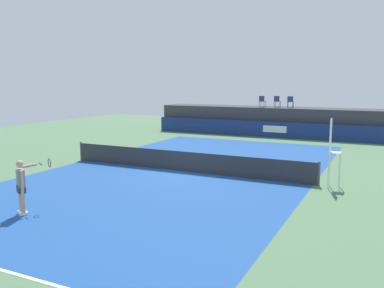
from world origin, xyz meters
name	(u,v)px	position (x,y,z in m)	size (l,w,h in m)	color
ground_plane	(209,160)	(0.00, 3.00, 0.00)	(48.00, 48.00, 0.00)	#4C704C
court_inner	(184,171)	(0.00, 0.00, 0.00)	(12.00, 22.00, 0.00)	#1C478C
sponsor_wall	(264,129)	(0.00, 13.50, 0.60)	(18.00, 0.22, 1.20)	navy
spectator_platform	(270,121)	(0.00, 15.30, 1.10)	(18.00, 2.80, 2.20)	#38383D
spectator_chair_far_left	(262,101)	(-0.61, 15.03, 2.69)	(0.48, 0.48, 0.89)	#2D3D56
spectator_chair_left	(277,101)	(0.50, 15.39, 2.69)	(0.45, 0.45, 0.89)	#2D3D56
spectator_chair_center	(290,101)	(1.59, 15.22, 2.69)	(0.48, 0.48, 0.89)	#2D3D56
umpire_chair	(333,148)	(6.67, 0.00, 1.59)	(0.44, 0.44, 2.76)	white
tennis_net	(184,161)	(0.00, 0.00, 0.47)	(12.40, 0.02, 0.95)	#2D2D2D
net_post_near	(81,151)	(-6.20, 0.00, 0.50)	(0.10, 0.10, 1.00)	#4C4C51
net_post_far	(319,174)	(6.20, 0.00, 0.50)	(0.10, 0.10, 1.00)	#4C4C51
tennis_player	(22,185)	(-1.74, -7.88, 0.96)	(0.68, 1.26, 1.77)	white
tennis_ball	(142,161)	(-3.05, 1.16, 0.04)	(0.07, 0.07, 0.07)	#D8EA33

